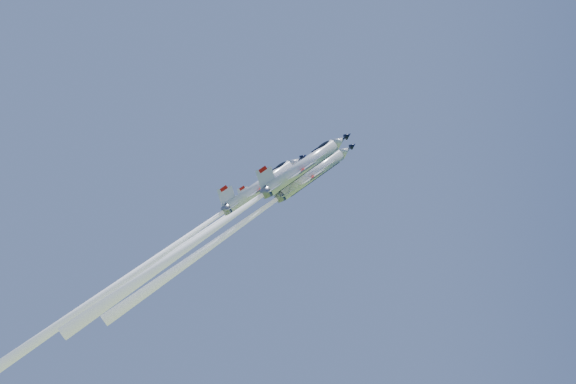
# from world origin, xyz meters

# --- Properties ---
(jet_lead) EXTENTS (34.67, 17.63, 34.00)m
(jet_lead) POSITION_xyz_m (-6.51, -2.38, 77.22)
(jet_lead) COLOR silver
(jet_left) EXTENTS (32.43, 16.41, 32.27)m
(jet_left) POSITION_xyz_m (-15.23, 4.18, 77.15)
(jet_left) COLOR silver
(jet_right) EXTENTS (36.66, 18.64, 35.98)m
(jet_right) POSITION_xyz_m (-8.01, -9.14, 75.80)
(jet_right) COLOR silver
(jet_slot) EXTENTS (44.72, 22.52, 45.01)m
(jet_slot) POSITION_xyz_m (-20.36, -6.72, 70.16)
(jet_slot) COLOR silver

